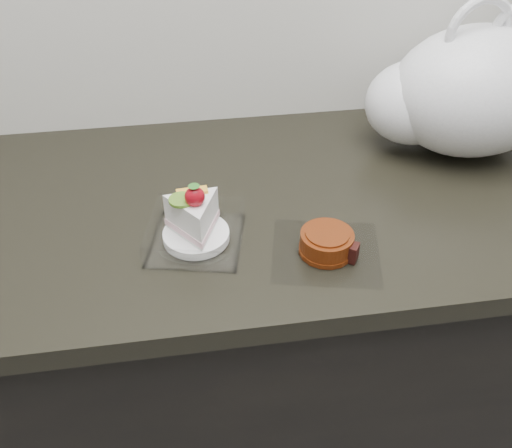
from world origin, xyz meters
TOP-DOWN VIEW (x-y plane):
  - counter at (0.00, 1.69)m, footprint 2.04×0.64m
  - cake_tray at (-0.17, 1.58)m, footprint 0.18×0.18m
  - mooncake_wrap at (0.04, 1.51)m, footprint 0.21×0.20m
  - plastic_bag at (0.38, 1.80)m, footprint 0.39×0.28m

SIDE VIEW (x-z plane):
  - counter at x=0.00m, z-range 0.00..0.90m
  - mooncake_wrap at x=0.04m, z-range 0.90..0.94m
  - cake_tray at x=-0.17m, z-range 0.87..0.99m
  - plastic_bag at x=0.38m, z-range 0.87..1.18m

